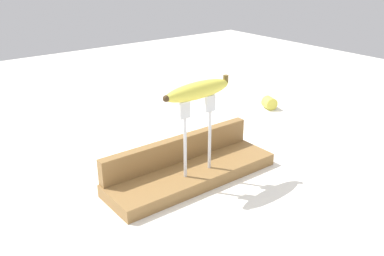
{
  "coord_description": "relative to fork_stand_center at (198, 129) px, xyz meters",
  "views": [
    {
      "loc": [
        -0.52,
        -0.67,
        0.48
      ],
      "look_at": [
        0.0,
        0.0,
        0.13
      ],
      "focal_mm": 39.19,
      "sensor_mm": 36.0,
      "label": 1
    }
  ],
  "objects": [
    {
      "name": "wooden_board",
      "position": [
        0.0,
        0.02,
        -0.12
      ],
      "size": [
        0.41,
        0.13,
        0.03
      ],
      "primitive_type": "cube",
      "color": "olive",
      "rests_on": "ground"
    },
    {
      "name": "banana_chunk_near",
      "position": [
        0.5,
        0.24,
        -0.11
      ],
      "size": [
        0.05,
        0.05,
        0.04
      ],
      "color": "#DBD147",
      "rests_on": "ground"
    },
    {
      "name": "fork_stand_center",
      "position": [
        0.0,
        0.0,
        0.0
      ],
      "size": [
        0.09,
        0.01,
        0.17
      ],
      "color": "silver",
      "rests_on": "wooden_board"
    },
    {
      "name": "ground_plane",
      "position": [
        0.0,
        0.02,
        -0.13
      ],
      "size": [
        3.0,
        3.0,
        0.0
      ],
      "primitive_type": "plane",
      "color": "white"
    },
    {
      "name": "board_backstop",
      "position": [
        0.0,
        0.07,
        -0.07
      ],
      "size": [
        0.4,
        0.02,
        0.06
      ],
      "primitive_type": "cube",
      "color": "olive",
      "rests_on": "wooden_board"
    },
    {
      "name": "fork_fallen_near",
      "position": [
        0.18,
        0.07,
        -0.13
      ],
      "size": [
        0.03,
        0.18,
        0.01
      ],
      "color": "silver",
      "rests_on": "ground"
    },
    {
      "name": "banana_raised_center",
      "position": [
        -0.0,
        -0.0,
        0.09
      ],
      "size": [
        0.18,
        0.05,
        0.04
      ],
      "color": "#DBD147",
      "rests_on": "fork_stand_center"
    }
  ]
}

